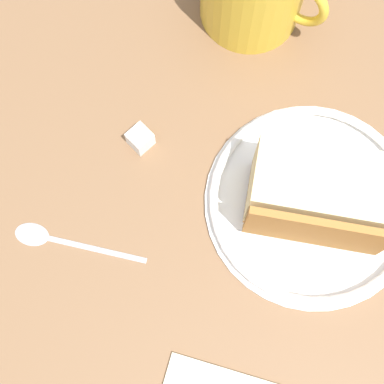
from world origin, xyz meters
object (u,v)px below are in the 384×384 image
small_plate (311,207)px  cake_slice (320,199)px  sugar_cube (140,139)px  teaspoon (51,238)px

small_plate → cake_slice: 3.49cm
cake_slice → sugar_cube: (15.35, -5.14, -3.27)cm
sugar_cube → small_plate: bearing=162.4°
cake_slice → sugar_cube: bearing=-18.5°
teaspoon → sugar_cube: sugar_cube is taller
cake_slice → teaspoon: (21.98, 4.34, -3.86)cm
small_plate → sugar_cube: 16.13cm
cake_slice → teaspoon: bearing=11.2°
small_plate → cake_slice: size_ratio=1.58×
cake_slice → teaspoon: cake_slice is taller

